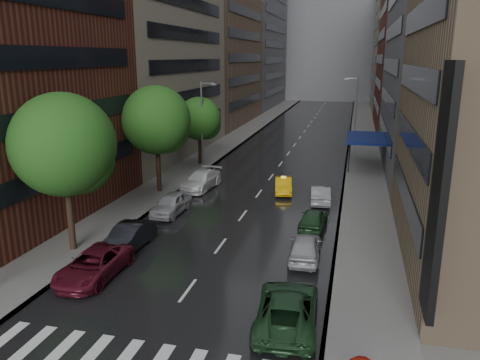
# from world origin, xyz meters

# --- Properties ---
(ground) EXTENTS (220.00, 220.00, 0.00)m
(ground) POSITION_xyz_m (0.00, 0.00, 0.00)
(ground) COLOR gray
(ground) RESTS_ON ground
(road) EXTENTS (14.00, 140.00, 0.01)m
(road) POSITION_xyz_m (0.00, 50.00, 0.01)
(road) COLOR black
(road) RESTS_ON ground
(sidewalk_left) EXTENTS (4.00, 140.00, 0.15)m
(sidewalk_left) POSITION_xyz_m (-9.00, 50.00, 0.07)
(sidewalk_left) COLOR gray
(sidewalk_left) RESTS_ON ground
(sidewalk_right) EXTENTS (4.00, 140.00, 0.15)m
(sidewalk_right) POSITION_xyz_m (9.00, 50.00, 0.07)
(sidewalk_right) COLOR gray
(sidewalk_right) RESTS_ON ground
(buildings_left) EXTENTS (8.00, 108.00, 38.00)m
(buildings_left) POSITION_xyz_m (-15.00, 58.79, 15.99)
(buildings_left) COLOR maroon
(buildings_left) RESTS_ON ground
(buildings_right) EXTENTS (8.05, 109.10, 36.00)m
(buildings_right) POSITION_xyz_m (15.00, 56.70, 15.03)
(buildings_right) COLOR #937A5B
(buildings_right) RESTS_ON ground
(building_far) EXTENTS (40.00, 14.00, 32.00)m
(building_far) POSITION_xyz_m (0.00, 118.00, 16.00)
(building_far) COLOR slate
(building_far) RESTS_ON ground
(tree_near) EXTENTS (6.08, 6.08, 9.70)m
(tree_near) POSITION_xyz_m (-8.60, 7.09, 6.64)
(tree_near) COLOR #382619
(tree_near) RESTS_ON ground
(tree_mid) EXTENTS (5.85, 5.85, 9.33)m
(tree_mid) POSITION_xyz_m (-8.60, 20.31, 6.39)
(tree_mid) COLOR #382619
(tree_mid) RESTS_ON ground
(tree_far) EXTENTS (4.67, 4.67, 7.45)m
(tree_far) POSITION_xyz_m (-8.60, 31.55, 5.09)
(tree_far) COLOR #382619
(tree_far) RESTS_ON ground
(taxi) EXTENTS (2.07, 4.24, 1.34)m
(taxi) POSITION_xyz_m (2.02, 22.86, 0.67)
(taxi) COLOR #E5AC0C
(taxi) RESTS_ON ground
(parked_cars_left) EXTENTS (2.81, 23.74, 1.61)m
(parked_cars_left) POSITION_xyz_m (-5.40, 12.69, 0.78)
(parked_cars_left) COLOR #581120
(parked_cars_left) RESTS_ON ground
(parked_cars_right) EXTENTS (3.05, 23.90, 1.60)m
(parked_cars_right) POSITION_xyz_m (5.40, 9.09, 0.76)
(parked_cars_right) COLOR #1C3E21
(parked_cars_right) RESTS_ON ground
(street_lamp_left) EXTENTS (1.74, 0.22, 9.00)m
(street_lamp_left) POSITION_xyz_m (-7.72, 30.00, 4.89)
(street_lamp_left) COLOR gray
(street_lamp_left) RESTS_ON sidewalk_left
(street_lamp_right) EXTENTS (1.74, 0.22, 9.00)m
(street_lamp_right) POSITION_xyz_m (7.72, 45.00, 4.89)
(street_lamp_right) COLOR gray
(street_lamp_right) RESTS_ON sidewalk_right
(awning) EXTENTS (4.00, 8.00, 3.12)m
(awning) POSITION_xyz_m (8.98, 35.00, 3.13)
(awning) COLOR navy
(awning) RESTS_ON sidewalk_right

